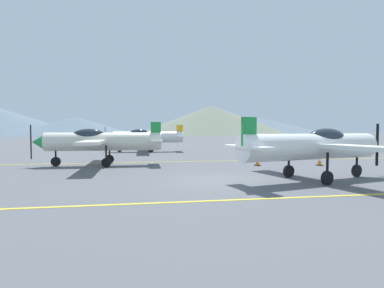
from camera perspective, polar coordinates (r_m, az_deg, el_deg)
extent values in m
plane|color=#54565B|center=(14.04, 5.71, -6.72)|extent=(400.00, 400.00, 0.00)
cube|color=yellow|center=(10.63, 11.07, -9.73)|extent=(80.00, 0.16, 0.01)
cube|color=yellow|center=(22.58, -0.32, -3.17)|extent=(80.00, 0.16, 0.01)
cylinder|color=white|center=(14.95, 20.55, -0.45)|extent=(7.19, 2.82, 1.15)
cone|color=#1E8C3F|center=(17.91, 29.58, -0.15)|extent=(0.95, 1.13, 0.98)
cube|color=black|center=(18.25, 30.36, -0.12)|extent=(0.07, 0.13, 2.09)
ellipsoid|color=#1E2833|center=(15.61, 23.05, 0.90)|extent=(2.26, 1.42, 0.94)
cube|color=white|center=(15.25, 21.68, -0.21)|extent=(3.33, 9.22, 0.17)
cube|color=white|center=(12.90, 10.18, -0.54)|extent=(1.36, 2.82, 0.10)
cube|color=#1E8C3F|center=(12.88, 10.20, 2.01)|extent=(0.67, 0.28, 1.26)
cylinder|color=black|center=(17.17, 27.54, -2.54)|extent=(0.10, 0.10, 1.05)
cylinder|color=black|center=(17.22, 27.51, -4.29)|extent=(0.60, 0.26, 0.59)
cylinder|color=black|center=(14.05, 23.18, -3.53)|extent=(0.10, 0.10, 1.05)
cylinder|color=black|center=(14.12, 23.14, -5.65)|extent=(0.60, 0.26, 0.59)
cylinder|color=black|center=(15.71, 17.03, -2.81)|extent=(0.10, 0.10, 1.05)
cylinder|color=black|center=(15.76, 17.00, -4.72)|extent=(0.60, 0.26, 0.59)
cylinder|color=silver|center=(20.80, -15.50, 0.42)|extent=(7.12, 1.17, 1.15)
cone|color=#1E8C3F|center=(21.55, -25.94, 0.33)|extent=(0.74, 0.98, 0.98)
cube|color=black|center=(21.67, -27.00, 0.32)|extent=(0.04, 0.13, 2.09)
ellipsoid|color=#1E2833|center=(20.91, -18.08, 1.35)|extent=(2.10, 0.95, 0.94)
cube|color=silver|center=(20.84, -16.64, 0.56)|extent=(1.18, 9.22, 0.17)
cube|color=silver|center=(20.72, -6.53, 0.64)|extent=(0.74, 2.72, 0.10)
cube|color=#1E8C3F|center=(20.71, -6.54, 2.23)|extent=(0.66, 0.13, 1.26)
cylinder|color=black|center=(21.33, -23.33, -1.52)|extent=(0.10, 0.10, 1.05)
cylinder|color=black|center=(21.37, -23.31, -2.93)|extent=(0.59, 0.13, 0.59)
cylinder|color=black|center=(21.96, -14.63, -1.28)|extent=(0.10, 0.10, 1.05)
cylinder|color=black|center=(22.00, -14.61, -2.65)|extent=(0.59, 0.13, 0.59)
cylinder|color=black|center=(19.67, -15.20, -1.73)|extent=(0.10, 0.10, 1.05)
cylinder|color=black|center=(19.72, -15.18, -3.25)|extent=(0.59, 0.13, 0.59)
cylinder|color=white|center=(33.02, -7.84, 1.25)|extent=(7.14, 1.29, 1.15)
cone|color=#F2A519|center=(33.19, -14.63, 1.20)|extent=(0.75, 0.99, 0.98)
cube|color=black|center=(33.24, -15.35, 1.19)|extent=(0.04, 0.13, 2.09)
ellipsoid|color=#1E2833|center=(33.01, -9.48, 1.84)|extent=(2.11, 0.98, 0.94)
cube|color=white|center=(33.02, -8.57, 1.34)|extent=(1.33, 9.23, 0.17)
cube|color=white|center=(33.23, -2.24, 1.37)|extent=(0.79, 2.74, 0.10)
cube|color=#F2A519|center=(33.22, -2.24, 2.36)|extent=(0.66, 0.14, 1.26)
cylinder|color=black|center=(33.13, -12.91, 0.00)|extent=(0.10, 0.10, 1.05)
cylinder|color=black|center=(33.16, -12.90, -0.90)|extent=(0.59, 0.14, 0.59)
cylinder|color=black|center=(34.20, -7.51, 0.12)|extent=(0.10, 0.10, 1.05)
cylinder|color=black|center=(34.22, -7.51, -0.76)|extent=(0.59, 0.14, 0.59)
cylinder|color=black|center=(31.90, -7.42, -0.05)|extent=(0.10, 0.10, 1.05)
cylinder|color=black|center=(31.93, -7.42, -0.99)|extent=(0.59, 0.14, 0.59)
cube|color=black|center=(20.51, 11.69, -3.76)|extent=(0.36, 0.36, 0.04)
cone|color=orange|center=(20.48, 11.70, -2.94)|extent=(0.29, 0.29, 0.55)
cylinder|color=white|center=(20.47, 11.70, -2.87)|extent=(0.20, 0.20, 0.08)
cube|color=black|center=(21.70, 21.94, -3.55)|extent=(0.36, 0.36, 0.04)
cone|color=orange|center=(21.67, 21.96, -2.77)|extent=(0.29, 0.29, 0.55)
cylinder|color=white|center=(21.67, 21.96, -2.70)|extent=(0.20, 0.20, 0.08)
cone|color=slate|center=(132.82, -20.26, 3.01)|extent=(50.01, 50.01, 7.34)
cone|color=slate|center=(147.99, 3.52, 4.29)|extent=(71.66, 71.66, 13.46)
cone|color=slate|center=(184.42, 11.73, 3.26)|extent=(74.22, 74.22, 9.36)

